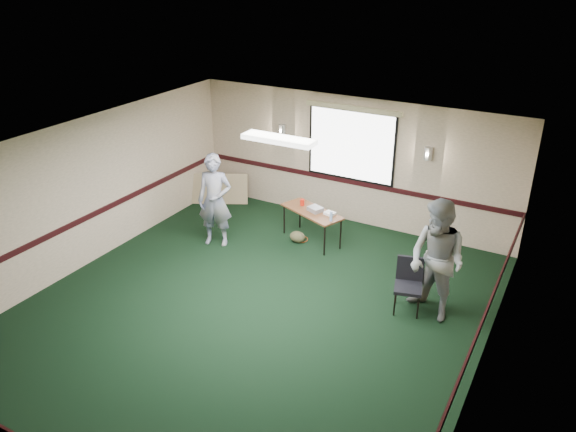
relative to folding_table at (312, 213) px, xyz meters
The scene contains 13 objects.
ground 2.83m from the folding_table, 84.61° to the right, with size 8.00×8.00×0.00m, color black.
room_shell 1.18m from the folding_table, 67.36° to the right, with size 8.00×8.02×8.00m.
folding_table is the anchor object (origin of this frame).
projector 0.12m from the folding_table, 12.29° to the left, with size 0.27×0.22×0.09m, color gray.
game_console 0.39m from the folding_table, ahead, with size 0.20×0.16×0.05m, color white.
red_cup 0.34m from the folding_table, 153.98° to the left, with size 0.09×0.09×0.13m, color red.
water_bottle 0.60m from the folding_table, 25.15° to the right, with size 0.06×0.06×0.19m, color #86A9DC.
duffel_bag 0.58m from the folding_table, 138.78° to the right, with size 0.32×0.24×0.23m, color #444227.
cable_coil 0.65m from the folding_table, 162.36° to the right, with size 0.31×0.31×0.02m, color #BF4917.
folded_table 2.83m from the folding_table, 166.62° to the left, with size 1.36×0.06×0.70m, color tan.
conference_chair 2.78m from the folding_table, 29.29° to the right, with size 0.53×0.55×0.89m.
person_left 1.92m from the folding_table, 148.16° to the right, with size 0.68×0.44×1.86m, color #3D4A87.
person_right 3.15m from the folding_table, 25.63° to the right, with size 0.96×0.75×1.97m, color #6F87AD.
Camera 1 is at (4.18, -6.27, 5.26)m, focal length 35.00 mm.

